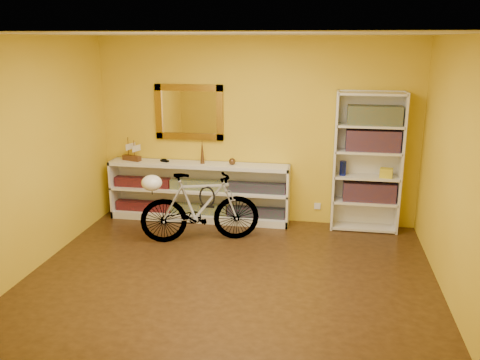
% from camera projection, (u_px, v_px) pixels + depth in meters
% --- Properties ---
extents(floor, '(4.50, 4.00, 0.01)m').
position_uv_depth(floor, '(229.00, 281.00, 5.52)').
color(floor, '#311D0D').
rests_on(floor, ground).
extents(ceiling, '(4.50, 4.00, 0.01)m').
position_uv_depth(ceiling, '(228.00, 33.00, 4.82)').
color(ceiling, silver).
rests_on(ceiling, ground).
extents(back_wall, '(4.50, 0.01, 2.60)m').
position_uv_depth(back_wall, '(256.00, 131.00, 7.07)').
color(back_wall, gold).
rests_on(back_wall, ground).
extents(left_wall, '(0.01, 4.00, 2.60)m').
position_uv_depth(left_wall, '(28.00, 157.00, 5.54)').
color(left_wall, gold).
rests_on(left_wall, ground).
extents(right_wall, '(0.01, 4.00, 2.60)m').
position_uv_depth(right_wall, '(460.00, 175.00, 4.80)').
color(right_wall, gold).
rests_on(right_wall, ground).
extents(gilt_mirror, '(0.98, 0.06, 0.78)m').
position_uv_depth(gilt_mirror, '(189.00, 112.00, 7.12)').
color(gilt_mirror, brown).
rests_on(gilt_mirror, back_wall).
extents(wall_socket, '(0.09, 0.02, 0.09)m').
position_uv_depth(wall_socket, '(317.00, 206.00, 7.19)').
color(wall_socket, silver).
rests_on(wall_socket, back_wall).
extents(console_unit, '(2.60, 0.35, 0.85)m').
position_uv_depth(console_unit, '(199.00, 192.00, 7.26)').
color(console_unit, silver).
rests_on(console_unit, floor).
extents(cd_row_lower, '(2.50, 0.13, 0.14)m').
position_uv_depth(cd_row_lower, '(199.00, 209.00, 7.31)').
color(cd_row_lower, black).
rests_on(cd_row_lower, console_unit).
extents(cd_row_upper, '(2.50, 0.13, 0.14)m').
position_uv_depth(cd_row_upper, '(198.00, 185.00, 7.21)').
color(cd_row_upper, navy).
rests_on(cd_row_upper, console_unit).
extents(model_ship, '(0.30, 0.19, 0.34)m').
position_uv_depth(model_ship, '(131.00, 149.00, 7.26)').
color(model_ship, '#442613').
rests_on(model_ship, console_unit).
extents(toy_car, '(0.00, 0.01, 0.00)m').
position_uv_depth(toy_car, '(165.00, 162.00, 7.23)').
color(toy_car, black).
rests_on(toy_car, console_unit).
extents(bronze_ornament, '(0.06, 0.06, 0.36)m').
position_uv_depth(bronze_ornament, '(202.00, 151.00, 7.09)').
color(bronze_ornament, '#53351C').
rests_on(bronze_ornament, console_unit).
extents(decorative_orb, '(0.09, 0.09, 0.09)m').
position_uv_depth(decorative_orb, '(232.00, 161.00, 7.05)').
color(decorative_orb, '#53351C').
rests_on(decorative_orb, console_unit).
extents(bookcase, '(0.90, 0.30, 1.90)m').
position_uv_depth(bookcase, '(367.00, 163.00, 6.76)').
color(bookcase, silver).
rests_on(bookcase, floor).
extents(book_row_a, '(0.70, 0.22, 0.26)m').
position_uv_depth(book_row_a, '(369.00, 192.00, 6.86)').
color(book_row_a, maroon).
rests_on(book_row_a, bookcase).
extents(book_row_b, '(0.70, 0.22, 0.28)m').
position_uv_depth(book_row_b, '(373.00, 140.00, 6.67)').
color(book_row_b, maroon).
rests_on(book_row_b, bookcase).
extents(book_row_c, '(0.70, 0.22, 0.25)m').
position_uv_depth(book_row_c, '(375.00, 115.00, 6.58)').
color(book_row_c, '#1A565E').
rests_on(book_row_c, bookcase).
extents(travel_mug, '(0.09, 0.09, 0.20)m').
position_uv_depth(travel_mug, '(343.00, 168.00, 6.82)').
color(travel_mug, navy).
rests_on(travel_mug, bookcase).
extents(red_tin, '(0.19, 0.19, 0.19)m').
position_uv_depth(red_tin, '(355.00, 117.00, 6.65)').
color(red_tin, maroon).
rests_on(red_tin, bookcase).
extents(yellow_bag, '(0.18, 0.14, 0.13)m').
position_uv_depth(yellow_bag, '(386.00, 173.00, 6.71)').
color(yellow_bag, gold).
rests_on(yellow_bag, bookcase).
extents(bicycle, '(0.85, 1.62, 0.92)m').
position_uv_depth(bicycle, '(200.00, 207.00, 6.48)').
color(bicycle, silver).
rests_on(bicycle, floor).
extents(helmet, '(0.26, 0.25, 0.20)m').
position_uv_depth(helmet, '(152.00, 183.00, 6.31)').
color(helmet, white).
rests_on(helmet, bicycle).
extents(u_lock, '(0.21, 0.02, 0.21)m').
position_uv_depth(u_lock, '(207.00, 197.00, 6.46)').
color(u_lock, black).
rests_on(u_lock, bicycle).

